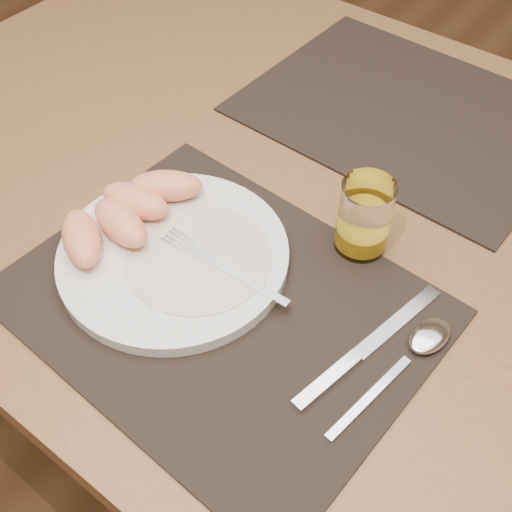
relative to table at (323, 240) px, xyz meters
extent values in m
plane|color=brown|center=(0.00, 0.00, -0.67)|extent=(5.00, 5.00, 0.00)
cube|color=brown|center=(0.00, 0.00, 0.06)|extent=(1.40, 0.90, 0.04)
cylinder|color=brown|center=(-0.62, 0.37, -0.31)|extent=(0.06, 0.06, 0.71)
cube|color=black|center=(0.00, -0.22, 0.09)|extent=(0.47, 0.37, 0.00)
cube|color=black|center=(-0.01, 0.22, 0.09)|extent=(0.46, 0.36, 0.00)
cylinder|color=white|center=(-0.08, -0.21, 0.10)|extent=(0.27, 0.27, 0.02)
cylinder|color=white|center=(-0.05, -0.20, 0.10)|extent=(0.17, 0.17, 0.00)
cube|color=silver|center=(0.01, -0.19, 0.11)|extent=(0.12, 0.01, 0.00)
cube|color=silver|center=(-0.06, -0.19, 0.11)|extent=(0.03, 0.01, 0.00)
cube|color=silver|center=(-0.09, -0.19, 0.11)|extent=(0.03, 0.02, 0.00)
cube|color=silver|center=(0.17, -0.12, 0.09)|extent=(0.04, 0.13, 0.00)
cube|color=silver|center=(0.15, -0.23, 0.09)|extent=(0.03, 0.09, 0.01)
cube|color=silver|center=(0.19, -0.22, 0.09)|extent=(0.03, 0.13, 0.00)
ellipsoid|color=silver|center=(0.21, -0.12, 0.09)|extent=(0.04, 0.06, 0.01)
cylinder|color=white|center=(0.08, -0.05, 0.13)|extent=(0.06, 0.06, 0.09)
cylinder|color=#EAA513|center=(0.08, -0.05, 0.10)|extent=(0.05, 0.05, 0.02)
ellipsoid|color=#FC9267|center=(-0.17, -0.27, 0.12)|extent=(0.10, 0.09, 0.04)
ellipsoid|color=#FC9267|center=(-0.15, -0.22, 0.12)|extent=(0.10, 0.06, 0.04)
ellipsoid|color=#FC9267|center=(-0.16, -0.18, 0.12)|extent=(0.10, 0.06, 0.04)
ellipsoid|color=#FC9267|center=(-0.15, -0.14, 0.12)|extent=(0.10, 0.09, 0.04)
camera|label=1|loc=(0.29, -0.54, 0.66)|focal=45.00mm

